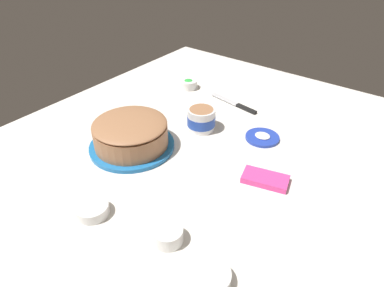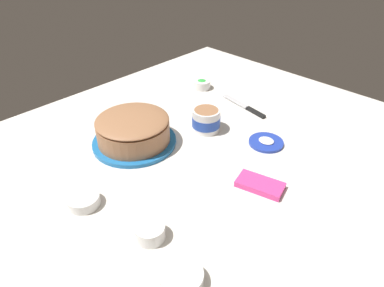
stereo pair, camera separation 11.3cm
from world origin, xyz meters
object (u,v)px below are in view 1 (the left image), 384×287
object	(u,v)px
spreading_knife	(237,105)
sprinkle_bowl_green	(188,84)
frosting_tub_lid	(262,137)
sprinkle_bowl_rainbow	(92,209)
candy_box_lower	(265,179)
frosted_cake	(131,135)
sprinkle_bowl_yellow	(209,277)
sprinkle_bowl_orange	(168,235)
frosting_tub	(201,119)

from	to	relation	value
spreading_knife	sprinkle_bowl_green	world-z (taller)	sprinkle_bowl_green
sprinkle_bowl_green	frosting_tub_lid	bearing A→B (deg)	-20.20
sprinkle_bowl_rainbow	candy_box_lower	distance (m)	0.50
frosted_cake	sprinkle_bowl_green	world-z (taller)	frosted_cake
frosted_cake	sprinkle_bowl_yellow	xyz separation A→B (m)	(0.50, -0.27, -0.03)
frosted_cake	sprinkle_bowl_rainbow	bearing A→B (deg)	-64.09
frosting_tub_lid	sprinkle_bowl_orange	distance (m)	0.55
sprinkle_bowl_green	candy_box_lower	bearing A→B (deg)	-32.84
frosting_tub	spreading_knife	size ratio (longest dim) A/B	0.44
frosting_tub	sprinkle_bowl_green	xyz separation A→B (m)	(-0.25, 0.25, -0.02)
sprinkle_bowl_yellow	sprinkle_bowl_green	size ratio (longest dim) A/B	1.24
frosting_tub_lid	candy_box_lower	xyz separation A→B (m)	(0.11, -0.20, 0.00)
sprinkle_bowl_orange	sprinkle_bowl_green	size ratio (longest dim) A/B	0.98
frosting_tub	sprinkle_bowl_yellow	xyz separation A→B (m)	(0.39, -0.51, -0.02)
frosted_cake	sprinkle_bowl_orange	world-z (taller)	frosted_cake
sprinkle_bowl_orange	candy_box_lower	size ratio (longest dim) A/B	0.56
frosting_tub_lid	sprinkle_bowl_orange	xyz separation A→B (m)	(0.03, -0.55, 0.01)
spreading_knife	sprinkle_bowl_orange	size ratio (longest dim) A/B	3.08
frosted_cake	sprinkle_bowl_orange	distance (m)	0.43
sprinkle_bowl_rainbow	sprinkle_bowl_orange	world-z (taller)	sprinkle_bowl_orange
frosting_tub_lid	spreading_knife	distance (m)	0.25
sprinkle_bowl_rainbow	frosting_tub_lid	bearing A→B (deg)	72.07
sprinkle_bowl_green	frosted_cake	bearing A→B (deg)	-74.88
sprinkle_bowl_orange	sprinkle_bowl_yellow	world-z (taller)	sprinkle_bowl_orange
frosting_tub_lid	candy_box_lower	bearing A→B (deg)	-60.51
sprinkle_bowl_green	frosting_tub	bearing A→B (deg)	-44.70
sprinkle_bowl_rainbow	sprinkle_bowl_yellow	xyz separation A→B (m)	(0.37, 0.02, 0.00)
spreading_knife	sprinkle_bowl_green	distance (m)	0.27
sprinkle_bowl_rainbow	sprinkle_bowl_yellow	size ratio (longest dim) A/B	0.92
sprinkle_bowl_rainbow	sprinkle_bowl_orange	xyz separation A→B (m)	(0.22, 0.05, 0.00)
spreading_knife	sprinkle_bowl_yellow	bearing A→B (deg)	-63.45
sprinkle_bowl_yellow	candy_box_lower	distance (m)	0.38
frosting_tub_lid	sprinkle_bowl_green	size ratio (longest dim) A/B	1.54
frosted_cake	sprinkle_bowl_green	size ratio (longest dim) A/B	3.70
frosting_tub	sprinkle_bowl_yellow	distance (m)	0.64
sprinkle_bowl_orange	frosting_tub_lid	bearing A→B (deg)	92.70
sprinkle_bowl_rainbow	sprinkle_bowl_green	bearing A→B (deg)	109.26
sprinkle_bowl_yellow	frosting_tub	bearing A→B (deg)	127.35
spreading_knife	candy_box_lower	size ratio (longest dim) A/B	1.73
frosting_tub_lid	sprinkle_bowl_green	xyz separation A→B (m)	(-0.46, 0.17, 0.02)
frosting_tub	sprinkle_bowl_yellow	bearing A→B (deg)	-52.65
sprinkle_bowl_rainbow	sprinkle_bowl_green	xyz separation A→B (m)	(-0.27, 0.77, 0.01)
frosting_tub_lid	sprinkle_bowl_yellow	size ratio (longest dim) A/B	1.24
candy_box_lower	frosted_cake	bearing A→B (deg)	179.79
sprinkle_bowl_rainbow	sprinkle_bowl_green	world-z (taller)	sprinkle_bowl_green
sprinkle_bowl_orange	candy_box_lower	xyz separation A→B (m)	(0.09, 0.35, -0.01)
spreading_knife	candy_box_lower	xyz separation A→B (m)	(0.31, -0.36, 0.00)
spreading_knife	sprinkle_bowl_yellow	size ratio (longest dim) A/B	2.42
frosting_tub_lid	sprinkle_bowl_yellow	world-z (taller)	sprinkle_bowl_yellow
candy_box_lower	frosting_tub	bearing A→B (deg)	144.49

